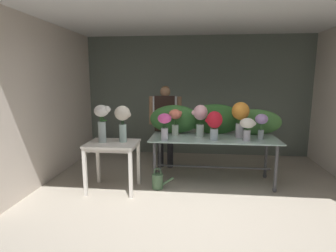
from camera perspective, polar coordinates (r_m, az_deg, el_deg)
name	(u,v)px	position (r m, az deg, el deg)	size (l,w,h in m)	color
ground_plane	(195,178)	(4.97, 5.71, -10.85)	(7.52, 7.52, 0.00)	#9E9384
wall_back	(197,96)	(6.37, 6.05, 6.23)	(5.19, 0.12, 2.71)	slate
wall_left	(52,101)	(5.34, -23.13, 4.77)	(0.12, 3.54, 2.71)	beige
ceiling_slab	(198,15)	(4.76, 6.33, 22.09)	(5.31, 3.54, 0.12)	silver
display_table_glass	(213,144)	(4.65, 9.47, -3.80)	(2.11, 0.83, 0.79)	#A6C4BC
side_table_white	(113,149)	(4.36, -11.55, -4.69)	(0.78, 0.63, 0.78)	silver
florist	(165,118)	(5.32, -0.58, 1.79)	(0.64, 0.24, 1.62)	#232328
foliage_backdrop	(210,120)	(4.87, 8.74, 1.26)	(2.30, 0.27, 0.53)	#387033
vase_crimson_freesia	(214,123)	(4.40, 9.67, 0.70)	(0.27, 0.25, 0.46)	silver
vase_coral_peonies	(175,119)	(4.70, 1.55, 1.49)	(0.23, 0.22, 0.45)	silver
vase_blush_anemones	(200,117)	(4.63, 6.76, 1.90)	(0.27, 0.24, 0.54)	silver
vase_fuchsia_roses	(165,124)	(4.30, -0.72, 0.49)	(0.22, 0.22, 0.43)	silver
vase_ivory_hydrangea	(247,126)	(4.45, 16.25, -0.05)	(0.25, 0.24, 0.36)	silver
vase_lilac_tulips	(262,122)	(4.65, 19.02, 0.71)	(0.20, 0.20, 0.41)	silver
vase_sunset_ranunculus	(240,115)	(4.66, 14.95, 2.22)	(0.29, 0.29, 0.59)	silver
vase_white_roses_tall	(102,120)	(4.32, -13.66, 1.30)	(0.26, 0.22, 0.59)	silver
vase_cream_lisianthus_tall	(123,119)	(4.28, -9.50, 1.49)	(0.26, 0.24, 0.57)	silver
watering_can	(158,181)	(4.49, -2.14, -11.44)	(0.35, 0.18, 0.34)	#4C704C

